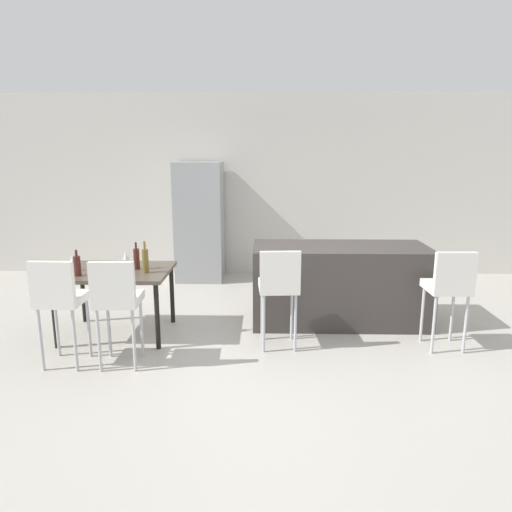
{
  "coord_description": "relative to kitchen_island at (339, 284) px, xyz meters",
  "views": [
    {
      "loc": [
        -0.12,
        -4.74,
        2.0
      ],
      "look_at": [
        -0.24,
        0.38,
        0.85
      ],
      "focal_mm": 32.78,
      "sensor_mm": 36.0,
      "label": 1
    }
  ],
  "objects": [
    {
      "name": "dining_chair_far",
      "position": [
        -2.25,
        -1.28,
        0.24
      ],
      "size": [
        0.42,
        0.42,
        1.05
      ],
      "color": "silver",
      "rests_on": "ground_plane"
    },
    {
      "name": "wine_bottle_end",
      "position": [
        -2.28,
        -0.43,
        0.4
      ],
      "size": [
        0.07,
        0.07,
        0.3
      ],
      "color": "#471E19",
      "rests_on": "dining_table"
    },
    {
      "name": "wine_bottle_near",
      "position": [
        -2.82,
        -0.72,
        0.39
      ],
      "size": [
        0.07,
        0.07,
        0.27
      ],
      "color": "#471E19",
      "rests_on": "dining_table"
    },
    {
      "name": "ground_plane",
      "position": [
        -0.75,
        -0.61,
        -0.46
      ],
      "size": [
        10.0,
        10.0,
        0.0
      ],
      "primitive_type": "plane",
      "color": "#ADA89E"
    },
    {
      "name": "wine_glass_left",
      "position": [
        -2.95,
        -0.52,
        0.4
      ],
      "size": [
        0.07,
        0.07,
        0.17
      ],
      "color": "silver",
      "rests_on": "dining_table"
    },
    {
      "name": "wine_glass_middle",
      "position": [
        -2.43,
        -0.34,
        0.4
      ],
      "size": [
        0.07,
        0.07,
        0.17
      ],
      "color": "silver",
      "rests_on": "dining_table"
    },
    {
      "name": "refrigerator",
      "position": [
        -1.91,
        1.89,
        0.46
      ],
      "size": [
        0.72,
        0.68,
        1.84
      ],
      "primitive_type": "cube",
      "color": "#939699",
      "rests_on": "ground_plane"
    },
    {
      "name": "wine_bottle_corner",
      "position": [
        -2.15,
        -0.58,
        0.41
      ],
      "size": [
        0.07,
        0.07,
        0.34
      ],
      "color": "brown",
      "rests_on": "dining_table"
    },
    {
      "name": "bar_chair_left",
      "position": [
        -0.74,
        -0.81,
        0.24
      ],
      "size": [
        0.42,
        0.42,
        1.05
      ],
      "color": "silver",
      "rests_on": "ground_plane"
    },
    {
      "name": "kitchen_island",
      "position": [
        0.0,
        0.0,
        0.0
      ],
      "size": [
        2.03,
        0.85,
        0.92
      ],
      "primitive_type": "cube",
      "color": "#383330",
      "rests_on": "ground_plane"
    },
    {
      "name": "dining_chair_near",
      "position": [
        -2.78,
        -1.28,
        0.24
      ],
      "size": [
        0.41,
        0.41,
        1.05
      ],
      "color": "silver",
      "rests_on": "ground_plane"
    },
    {
      "name": "bar_chair_middle",
      "position": [
        0.97,
        -0.81,
        0.24
      ],
      "size": [
        0.41,
        0.41,
        1.05
      ],
      "color": "silver",
      "rests_on": "ground_plane"
    },
    {
      "name": "back_wall",
      "position": [
        -0.75,
        2.33,
        0.99
      ],
      "size": [
        10.0,
        0.12,
        2.9
      ],
      "primitive_type": "cube",
      "color": "beige",
      "rests_on": "ground_plane"
    },
    {
      "name": "dining_table",
      "position": [
        -2.51,
        -0.47,
        0.21
      ],
      "size": [
        1.18,
        0.89,
        0.74
      ],
      "color": "#4C4238",
      "rests_on": "ground_plane"
    }
  ]
}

